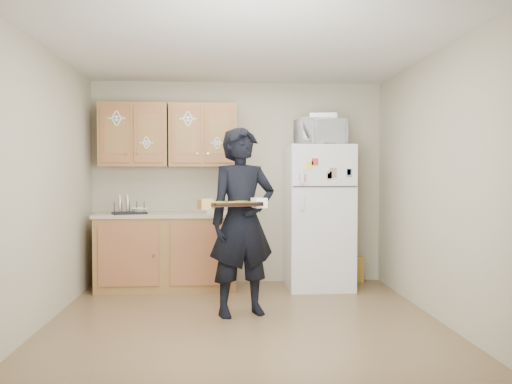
# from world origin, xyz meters

# --- Properties ---
(floor) EXTENTS (3.60, 3.60, 0.00)m
(floor) POSITION_xyz_m (0.00, 0.00, 0.00)
(floor) COLOR brown
(floor) RESTS_ON ground
(ceiling) EXTENTS (3.60, 3.60, 0.00)m
(ceiling) POSITION_xyz_m (0.00, 0.00, 2.50)
(ceiling) COLOR silver
(ceiling) RESTS_ON wall_back
(wall_back) EXTENTS (3.60, 0.04, 2.50)m
(wall_back) POSITION_xyz_m (0.00, 1.80, 1.25)
(wall_back) COLOR #AEA88D
(wall_back) RESTS_ON floor
(wall_front) EXTENTS (3.60, 0.04, 2.50)m
(wall_front) POSITION_xyz_m (0.00, -1.80, 1.25)
(wall_front) COLOR #AEA88D
(wall_front) RESTS_ON floor
(wall_left) EXTENTS (0.04, 3.60, 2.50)m
(wall_left) POSITION_xyz_m (-1.80, 0.00, 1.25)
(wall_left) COLOR #AEA88D
(wall_left) RESTS_ON floor
(wall_right) EXTENTS (0.04, 3.60, 2.50)m
(wall_right) POSITION_xyz_m (1.80, 0.00, 1.25)
(wall_right) COLOR #AEA88D
(wall_right) RESTS_ON floor
(refrigerator) EXTENTS (0.75, 0.70, 1.70)m
(refrigerator) POSITION_xyz_m (0.95, 1.43, 0.85)
(refrigerator) COLOR white
(refrigerator) RESTS_ON floor
(base_cabinet) EXTENTS (1.60, 0.60, 0.86)m
(base_cabinet) POSITION_xyz_m (-0.85, 1.48, 0.43)
(base_cabinet) COLOR olive
(base_cabinet) RESTS_ON floor
(countertop) EXTENTS (1.64, 0.64, 0.04)m
(countertop) POSITION_xyz_m (-0.85, 1.48, 0.88)
(countertop) COLOR #BAA98F
(countertop) RESTS_ON base_cabinet
(upper_cab_left) EXTENTS (0.80, 0.33, 0.75)m
(upper_cab_left) POSITION_xyz_m (-1.25, 1.61, 1.83)
(upper_cab_left) COLOR olive
(upper_cab_left) RESTS_ON wall_back
(upper_cab_right) EXTENTS (0.80, 0.33, 0.75)m
(upper_cab_right) POSITION_xyz_m (-0.43, 1.61, 1.83)
(upper_cab_right) COLOR olive
(upper_cab_right) RESTS_ON wall_back
(cereal_box) EXTENTS (0.20, 0.07, 0.32)m
(cereal_box) POSITION_xyz_m (1.47, 1.67, 0.16)
(cereal_box) COLOR gold
(cereal_box) RESTS_ON floor
(person) EXTENTS (0.76, 0.62, 1.81)m
(person) POSITION_xyz_m (-0.01, 0.32, 0.90)
(person) COLOR black
(person) RESTS_ON floor
(baking_tray) EXTENTS (0.54, 0.46, 0.04)m
(baking_tray) POSITION_xyz_m (-0.11, 0.03, 1.08)
(baking_tray) COLOR black
(baking_tray) RESTS_ON person
(pizza_front_left) EXTENTS (0.15, 0.15, 0.02)m
(pizza_front_left) POSITION_xyz_m (-0.18, -0.07, 1.10)
(pizza_front_left) COLOR orange
(pizza_front_left) RESTS_ON baking_tray
(pizza_front_right) EXTENTS (0.15, 0.15, 0.02)m
(pizza_front_right) POSITION_xyz_m (0.02, -0.01, 1.10)
(pizza_front_right) COLOR orange
(pizza_front_right) RESTS_ON baking_tray
(pizza_back_left) EXTENTS (0.15, 0.15, 0.02)m
(pizza_back_left) POSITION_xyz_m (-0.23, 0.07, 1.10)
(pizza_back_left) COLOR orange
(pizza_back_left) RESTS_ON baking_tray
(pizza_back_right) EXTENTS (0.15, 0.15, 0.02)m
(pizza_back_right) POSITION_xyz_m (-0.03, 0.14, 1.10)
(pizza_back_right) COLOR orange
(pizza_back_right) RESTS_ON baking_tray
(pizza_center) EXTENTS (0.15, 0.15, 0.02)m
(pizza_center) POSITION_xyz_m (-0.11, 0.03, 1.10)
(pizza_center) COLOR orange
(pizza_center) RESTS_ON baking_tray
(microwave) EXTENTS (0.61, 0.46, 0.31)m
(microwave) POSITION_xyz_m (0.96, 1.38, 1.85)
(microwave) COLOR white
(microwave) RESTS_ON refrigerator
(foil_pan) EXTENTS (0.35, 0.27, 0.07)m
(foil_pan) POSITION_xyz_m (1.00, 1.41, 2.04)
(foil_pan) COLOR #B8B7BE
(foil_pan) RESTS_ON microwave
(dish_rack) EXTENTS (0.45, 0.39, 0.15)m
(dish_rack) POSITION_xyz_m (-1.28, 1.40, 0.98)
(dish_rack) COLOR black
(dish_rack) RESTS_ON countertop
(bowl) EXTENTS (0.24, 0.24, 0.05)m
(bowl) POSITION_xyz_m (-1.16, 1.40, 0.94)
(bowl) COLOR white
(bowl) RESTS_ON dish_rack
(soap_bottle) EXTENTS (0.11, 0.11, 0.20)m
(soap_bottle) POSITION_xyz_m (-0.33, 1.41, 1.00)
(soap_bottle) COLOR white
(soap_bottle) RESTS_ON countertop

